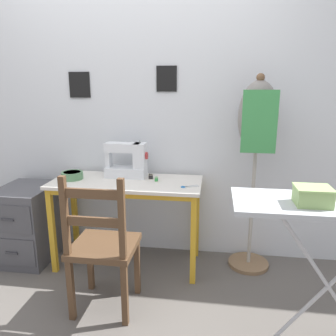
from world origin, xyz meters
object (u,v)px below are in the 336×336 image
(fabric_bowl, at_px, (72,175))
(storage_box, at_px, (313,196))
(filing_cabinet, at_px, (28,223))
(scissors, at_px, (187,187))
(dress_form, at_px, (257,133))
(wooden_chair, at_px, (103,247))
(thread_spool_mid_table, at_px, (156,179))
(thread_spool_near_machine, at_px, (151,177))
(sewing_machine, at_px, (128,161))

(fabric_bowl, height_order, storage_box, storage_box)
(fabric_bowl, xyz_separation_m, filing_cabinet, (-0.41, -0.02, -0.42))
(scissors, xyz_separation_m, dress_form, (0.49, 0.19, 0.38))
(wooden_chair, relative_size, dress_form, 0.62)
(thread_spool_mid_table, relative_size, dress_form, 0.02)
(thread_spool_mid_table, height_order, storage_box, storage_box)
(thread_spool_near_machine, xyz_separation_m, dress_form, (0.79, 0.03, 0.36))
(thread_spool_mid_table, distance_m, wooden_chair, 0.69)
(sewing_machine, xyz_separation_m, thread_spool_near_machine, (0.19, -0.04, -0.11))
(scissors, bearing_deg, fabric_bowl, 174.99)
(dress_form, bearing_deg, thread_spool_mid_table, -173.18)
(thread_spool_near_machine, distance_m, dress_form, 0.87)
(filing_cabinet, bearing_deg, thread_spool_mid_table, 2.26)
(fabric_bowl, distance_m, thread_spool_near_machine, 0.62)
(scissors, relative_size, storage_box, 0.80)
(fabric_bowl, relative_size, wooden_chair, 0.18)
(wooden_chair, distance_m, dress_form, 1.35)
(sewing_machine, height_order, wooden_chair, sewing_machine)
(fabric_bowl, xyz_separation_m, thread_spool_near_machine, (0.61, 0.09, -0.01))
(sewing_machine, xyz_separation_m, dress_form, (0.98, -0.01, 0.25))
(dress_form, bearing_deg, sewing_machine, 179.22)
(wooden_chair, bearing_deg, dress_form, 34.59)
(filing_cabinet, bearing_deg, dress_form, 4.12)
(wooden_chair, xyz_separation_m, filing_cabinet, (-0.84, 0.54, -0.13))
(fabric_bowl, relative_size, thread_spool_mid_table, 4.81)
(filing_cabinet, bearing_deg, wooden_chair, -32.83)
(sewing_machine, distance_m, fabric_bowl, 0.45)
(scissors, distance_m, thread_spool_mid_table, 0.27)
(thread_spool_near_machine, bearing_deg, wooden_chair, -105.82)
(scissors, height_order, thread_spool_mid_table, thread_spool_mid_table)
(thread_spool_mid_table, bearing_deg, storage_box, -43.29)
(thread_spool_near_machine, relative_size, wooden_chair, 0.05)
(thread_spool_mid_table, xyz_separation_m, wooden_chair, (-0.24, -0.58, -0.28))
(wooden_chair, bearing_deg, scissors, 44.77)
(thread_spool_mid_table, bearing_deg, sewing_machine, 157.38)
(filing_cabinet, bearing_deg, storage_box, -22.09)
(sewing_machine, xyz_separation_m, fabric_bowl, (-0.42, -0.13, -0.10))
(thread_spool_near_machine, relative_size, storage_box, 0.26)
(sewing_machine, height_order, fabric_bowl, sewing_machine)
(thread_spool_near_machine, xyz_separation_m, wooden_chair, (-0.18, -0.64, -0.29))
(wooden_chair, bearing_deg, filing_cabinet, 147.17)
(sewing_machine, xyz_separation_m, scissors, (0.49, -0.21, -0.13))
(filing_cabinet, distance_m, storage_box, 2.21)
(sewing_machine, relative_size, fabric_bowl, 2.02)
(fabric_bowl, bearing_deg, filing_cabinet, -177.67)
(scissors, bearing_deg, sewing_machine, 157.01)
(fabric_bowl, bearing_deg, thread_spool_near_machine, 8.05)
(wooden_chair, xyz_separation_m, storage_box, (1.13, -0.26, 0.48))
(thread_spool_mid_table, bearing_deg, thread_spool_near_machine, 132.18)
(wooden_chair, height_order, storage_box, storage_box)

